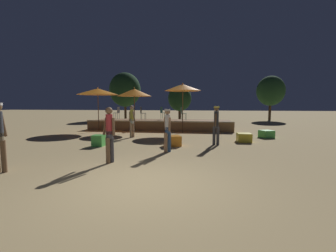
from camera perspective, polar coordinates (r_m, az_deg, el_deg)
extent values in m
plane|color=tan|center=(5.31, -6.70, -14.33)|extent=(120.00, 120.00, 0.00)
cube|color=olive|center=(16.48, -1.71, 0.37)|extent=(9.99, 3.08, 0.62)
cube|color=#CCB793|center=(14.98, -2.73, 1.19)|extent=(9.99, 0.12, 0.08)
cylinder|color=brown|center=(15.78, -17.25, 3.19)|extent=(0.05, 0.05, 2.44)
cone|color=orange|center=(15.79, -17.40, 8.36)|extent=(2.69, 2.69, 0.41)
sphere|color=orange|center=(15.81, -17.43, 9.25)|extent=(0.08, 0.08, 0.08)
cylinder|color=brown|center=(14.28, 3.74, 3.61)|extent=(0.05, 0.05, 2.64)
cone|color=orange|center=(14.31, 3.78, 9.73)|extent=(2.27, 2.27, 0.41)
sphere|color=orange|center=(14.33, 3.79, 10.71)|extent=(0.08, 0.08, 0.08)
cylinder|color=brown|center=(15.02, -8.49, 3.06)|extent=(0.05, 0.05, 2.33)
cone|color=orange|center=(15.03, -8.56, 8.43)|extent=(2.25, 2.25, 0.49)
sphere|color=orange|center=(15.05, -8.58, 9.51)|extent=(0.08, 0.08, 0.08)
cube|color=#4CC651|center=(13.26, 23.72, -1.86)|extent=(0.81, 0.81, 0.40)
cube|color=#4CC651|center=(10.16, -17.21, -3.54)|extent=(0.48, 0.48, 0.48)
cube|color=orange|center=(9.77, 1.39, -3.77)|extent=(0.76, 0.76, 0.44)
cube|color=yellow|center=(11.40, 18.75, -2.78)|extent=(0.65, 0.65, 0.42)
cylinder|color=#2D4C7F|center=(8.53, 0.32, -4.09)|extent=(0.13, 0.13, 0.75)
cylinder|color=#997051|center=(8.45, -0.60, -4.18)|extent=(0.13, 0.13, 0.75)
cylinder|color=#2D4C7F|center=(8.43, -0.14, -1.09)|extent=(0.19, 0.19, 0.24)
cylinder|color=white|center=(8.40, -0.14, 0.98)|extent=(0.19, 0.19, 0.57)
cylinder|color=#997051|center=(8.54, -0.68, 0.57)|extent=(0.17, 0.18, 0.51)
cylinder|color=#997051|center=(8.27, 0.41, 0.41)|extent=(0.13, 0.13, 0.51)
sphere|color=#997051|center=(8.38, -0.14, 3.62)|extent=(0.20, 0.20, 0.20)
cylinder|color=beige|center=(8.38, -0.14, 4.04)|extent=(0.22, 0.22, 0.07)
cylinder|color=#3F3F47|center=(10.16, 11.62, -2.50)|extent=(0.13, 0.13, 0.80)
cylinder|color=#3F3F47|center=(10.14, 12.55, -2.54)|extent=(0.13, 0.13, 0.80)
cylinder|color=#3F3F47|center=(10.10, 12.14, 0.17)|extent=(0.20, 0.20, 0.24)
cylinder|color=#333842|center=(10.07, 12.18, 2.01)|extent=(0.20, 0.20, 0.61)
cylinder|color=brown|center=(9.91, 12.01, 1.55)|extent=(0.12, 0.22, 0.55)
cylinder|color=brown|center=(10.24, 12.32, 1.67)|extent=(0.11, 0.15, 0.55)
sphere|color=brown|center=(10.05, 12.23, 4.36)|extent=(0.22, 0.22, 0.22)
cylinder|color=#D8D14C|center=(10.05, 12.23, 4.73)|extent=(0.24, 0.24, 0.07)
cylinder|color=#3F3F47|center=(7.23, -14.09, -5.83)|extent=(0.13, 0.13, 0.79)
cylinder|color=brown|center=(7.11, -15.00, -6.05)|extent=(0.13, 0.13, 0.79)
cylinder|color=#3F3F47|center=(7.09, -14.64, -2.16)|extent=(0.20, 0.20, 0.24)
cylinder|color=#B22D33|center=(7.05, -14.70, 0.44)|extent=(0.20, 0.20, 0.61)
cylinder|color=brown|center=(7.17, -15.67, -0.05)|extent=(0.21, 0.14, 0.54)
cylinder|color=brown|center=(6.95, -13.68, -0.18)|extent=(0.11, 0.10, 0.54)
sphere|color=brown|center=(7.03, -14.78, 3.79)|extent=(0.22, 0.22, 0.22)
cylinder|color=brown|center=(7.39, -36.26, -6.24)|extent=(0.13, 0.13, 0.86)
cylinder|color=brown|center=(7.48, -36.28, 0.02)|extent=(0.10, 0.19, 0.59)
cylinder|color=tan|center=(12.44, -8.82, -0.98)|extent=(0.13, 0.13, 0.80)
cylinder|color=tan|center=(12.33, -9.40, -1.05)|extent=(0.13, 0.13, 0.80)
cylinder|color=white|center=(12.34, -9.15, 1.21)|extent=(0.21, 0.21, 0.24)
cylinder|color=#D8D14C|center=(12.32, -9.17, 2.72)|extent=(0.21, 0.21, 0.61)
cylinder|color=tan|center=(12.45, -9.69, 2.43)|extent=(0.14, 0.13, 0.55)
cylinder|color=tan|center=(12.20, -8.63, 2.38)|extent=(0.23, 0.18, 0.55)
sphere|color=tan|center=(12.30, -9.20, 4.66)|extent=(0.22, 0.22, 0.22)
cylinder|color=#2D3338|center=(16.15, -5.65, 2.43)|extent=(0.02, 0.02, 0.45)
cylinder|color=#2D3338|center=(16.44, -5.89, 2.48)|extent=(0.02, 0.02, 0.45)
cylinder|color=#2D3338|center=(16.08, -6.69, 2.41)|extent=(0.02, 0.02, 0.45)
cylinder|color=#2D3338|center=(16.37, -6.92, 2.46)|extent=(0.02, 0.02, 0.45)
cylinder|color=#2D3338|center=(16.25, -6.29, 3.24)|extent=(0.40, 0.40, 0.02)
cube|color=#2D3338|center=(16.20, -6.89, 4.02)|extent=(0.19, 0.33, 0.45)
cylinder|color=#47474C|center=(17.51, -13.15, 2.55)|extent=(0.02, 0.02, 0.45)
cylinder|color=#47474C|center=(17.25, -13.62, 2.50)|extent=(0.02, 0.02, 0.45)
cylinder|color=#47474C|center=(17.37, -12.28, 2.55)|extent=(0.02, 0.02, 0.45)
cylinder|color=#47474C|center=(17.11, -12.73, 2.49)|extent=(0.02, 0.02, 0.45)
cylinder|color=#47474C|center=(17.30, -12.96, 3.27)|extent=(0.40, 0.40, 0.02)
cube|color=#47474C|center=(17.21, -12.48, 4.02)|extent=(0.07, 0.36, 0.45)
cylinder|color=#1E4C47|center=(16.91, -0.90, 2.60)|extent=(0.02, 0.02, 0.45)
cylinder|color=#1E4C47|center=(17.18, -0.49, 2.64)|extent=(0.02, 0.02, 0.45)
cylinder|color=#1E4C47|center=(17.04, -1.82, 2.62)|extent=(0.02, 0.02, 0.45)
cylinder|color=#1E4C47|center=(17.31, -1.40, 2.66)|extent=(0.02, 0.02, 0.45)
cylinder|color=#1E4C47|center=(17.10, -1.16, 3.38)|extent=(0.40, 0.40, 0.02)
cube|color=#1E4C47|center=(17.16, -1.67, 4.14)|extent=(0.12, 0.36, 0.45)
cylinder|color=#1E4C47|center=(15.64, 4.67, 2.34)|extent=(0.02, 0.02, 0.45)
cylinder|color=#1E4C47|center=(15.93, 4.40, 2.40)|extent=(0.02, 0.02, 0.45)
cylinder|color=#1E4C47|center=(15.57, 3.59, 2.33)|extent=(0.02, 0.02, 0.45)
cylinder|color=#1E4C47|center=(15.86, 3.35, 2.39)|extent=(0.02, 0.02, 0.45)
cylinder|color=#1E4C47|center=(15.74, 4.01, 3.18)|extent=(0.40, 0.40, 0.02)
cube|color=#1E4C47|center=(15.70, 3.41, 4.00)|extent=(0.14, 0.35, 0.45)
cylinder|color=#33B2D8|center=(7.56, -14.46, -8.28)|extent=(0.23, 0.23, 0.03)
cylinder|color=#3D2B1C|center=(27.30, -10.75, 3.64)|extent=(0.28, 0.28, 1.86)
ellipsoid|color=#19381E|center=(27.34, -10.85, 9.04)|extent=(3.65, 3.65, 4.02)
cylinder|color=#3D2B1C|center=(24.88, 2.97, 2.90)|extent=(0.28, 0.28, 1.30)
ellipsoid|color=#19381E|center=(24.87, 2.99, 7.05)|extent=(2.55, 2.55, 2.80)
cylinder|color=#3D2B1C|center=(27.80, 24.43, 3.34)|extent=(0.28, 0.28, 1.93)
ellipsoid|color=#1E4223|center=(27.83, 24.62, 8.12)|extent=(3.02, 3.02, 3.32)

